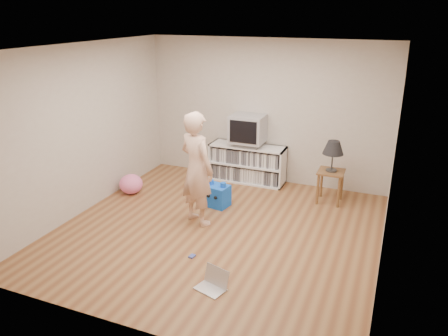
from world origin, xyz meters
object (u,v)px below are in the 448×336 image
laptop (213,283)px  media_unit (248,163)px  side_table (331,179)px  person (197,169)px  plush_blue (217,195)px  dvd_deck (248,144)px  plush_pink (131,184)px  crt_tv (248,129)px  table_lamp (333,148)px

laptop → media_unit: bearing=119.6°
side_table → laptop: side_table is taller
person → plush_blue: size_ratio=3.95×
side_table → plush_blue: side_table is taller
dvd_deck → plush_pink: (-1.69, -1.32, -0.56)m
person → laptop: (0.89, -1.45, -0.79)m
dvd_deck → plush_pink: dvd_deck is taller
dvd_deck → crt_tv: crt_tv is taller
table_lamp → laptop: table_lamp is taller
person → table_lamp: bearing=-114.9°
crt_tv → laptop: 3.54m
crt_tv → plush_pink: bearing=-142.0°
table_lamp → laptop: size_ratio=1.29×
side_table → plush_pink: 3.42m
media_unit → plush_blue: size_ratio=3.22×
table_lamp → person: 2.29m
person → plush_pink: person is taller
dvd_deck → side_table: bearing=-13.1°
side_table → plush_blue: size_ratio=1.27×
media_unit → crt_tv: bearing=-90.0°
dvd_deck → side_table: size_ratio=0.82×
dvd_deck → laptop: 3.47m
dvd_deck → plush_pink: 2.22m
dvd_deck → laptop: bearing=-77.2°
laptop → plush_pink: bearing=157.5°
plush_blue → laptop: bearing=-57.9°
media_unit → table_lamp: bearing=-13.6°
dvd_deck → plush_blue: 1.35m
side_table → laptop: size_ratio=1.38×
side_table → plush_pink: bearing=-163.8°
media_unit → person: (-0.13, -1.89, 0.51)m
media_unit → plush_pink: (-1.69, -1.34, -0.18)m
crt_tv → side_table: bearing=-13.0°
laptop → plush_blue: plush_blue is taller
media_unit → side_table: bearing=-13.6°
crt_tv → laptop: size_ratio=1.50×
crt_tv → dvd_deck: bearing=90.0°
crt_tv → plush_blue: size_ratio=1.38×
crt_tv → plush_blue: crt_tv is taller
media_unit → side_table: size_ratio=2.55×
crt_tv → side_table: (1.59, -0.37, -0.60)m
crt_tv → person: (-0.13, -1.87, -0.16)m
media_unit → dvd_deck: (0.00, -0.02, 0.39)m
crt_tv → plush_blue: 1.49m
crt_tv → plush_blue: (-0.09, -1.23, -0.84)m
dvd_deck → person: 1.88m
side_table → crt_tv: bearing=167.0°
laptop → side_table: bearing=91.1°
side_table → person: 2.33m
table_lamp → person: bearing=-138.9°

